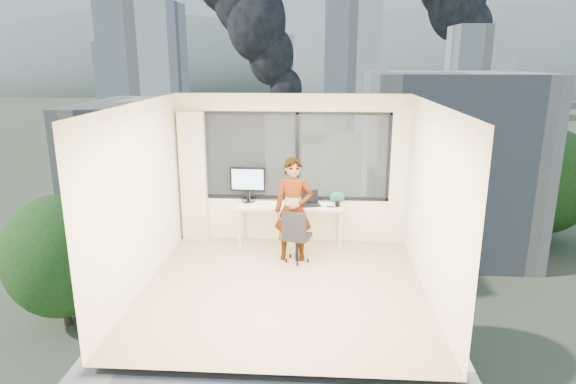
# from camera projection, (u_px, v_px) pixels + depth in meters

# --- Properties ---
(floor) EXTENTS (4.00, 4.00, 0.01)m
(floor) POSITION_uv_depth(u_px,v_px,m) (284.00, 288.00, 7.04)
(floor) COLOR tan
(floor) RESTS_ON ground
(ceiling) EXTENTS (4.00, 4.00, 0.01)m
(ceiling) POSITION_uv_depth(u_px,v_px,m) (283.00, 104.00, 6.35)
(ceiling) COLOR white
(ceiling) RESTS_ON ground
(wall_front) EXTENTS (4.00, 0.01, 2.60)m
(wall_front) POSITION_uv_depth(u_px,v_px,m) (269.00, 258.00, 4.77)
(wall_front) COLOR #F2E5BB
(wall_front) RESTS_ON ground
(wall_left) EXTENTS (0.01, 4.00, 2.60)m
(wall_left) POSITION_uv_depth(u_px,v_px,m) (139.00, 198.00, 6.82)
(wall_left) COLOR #F2E5BB
(wall_left) RESTS_ON ground
(wall_right) EXTENTS (0.01, 4.00, 2.60)m
(wall_right) POSITION_uv_depth(u_px,v_px,m) (433.00, 203.00, 6.57)
(wall_right) COLOR #F2E5BB
(wall_right) RESTS_ON ground
(window_wall) EXTENTS (3.30, 0.16, 1.55)m
(window_wall) POSITION_uv_depth(u_px,v_px,m) (294.00, 156.00, 8.56)
(window_wall) COLOR black
(window_wall) RESTS_ON ground
(curtain) EXTENTS (0.45, 0.14, 2.30)m
(curtain) POSITION_uv_depth(u_px,v_px,m) (194.00, 177.00, 8.65)
(curtain) COLOR beige
(curtain) RESTS_ON floor
(desk) EXTENTS (1.80, 0.60, 0.75)m
(desk) POSITION_uv_depth(u_px,v_px,m) (290.00, 225.00, 8.54)
(desk) COLOR beige
(desk) RESTS_ON floor
(chair) EXTENTS (0.55, 0.55, 0.89)m
(chair) POSITION_uv_depth(u_px,v_px,m) (297.00, 235.00, 7.86)
(chair) COLOR black
(chair) RESTS_ON floor
(person) EXTENTS (0.61, 0.40, 1.67)m
(person) POSITION_uv_depth(u_px,v_px,m) (293.00, 210.00, 7.86)
(person) COLOR #2D2D33
(person) RESTS_ON floor
(monitor) EXTENTS (0.62, 0.16, 0.62)m
(monitor) POSITION_uv_depth(u_px,v_px,m) (248.00, 184.00, 8.54)
(monitor) COLOR black
(monitor) RESTS_ON desk
(game_console) EXTENTS (0.33, 0.30, 0.07)m
(game_console) POSITION_uv_depth(u_px,v_px,m) (297.00, 199.00, 8.66)
(game_console) COLOR white
(game_console) RESTS_ON desk
(laptop) EXTENTS (0.42, 0.44, 0.22)m
(laptop) POSITION_uv_depth(u_px,v_px,m) (310.00, 199.00, 8.36)
(laptop) COLOR black
(laptop) RESTS_ON desk
(cellphone) EXTENTS (0.12, 0.08, 0.01)m
(cellphone) POSITION_uv_depth(u_px,v_px,m) (330.00, 207.00, 8.30)
(cellphone) COLOR black
(cellphone) RESTS_ON desk
(pen_cup) EXTENTS (0.10, 0.10, 0.10)m
(pen_cup) POSITION_uv_depth(u_px,v_px,m) (337.00, 204.00, 8.30)
(pen_cup) COLOR black
(pen_cup) RESTS_ON desk
(handbag) EXTENTS (0.26, 0.13, 0.19)m
(handbag) POSITION_uv_depth(u_px,v_px,m) (337.00, 197.00, 8.51)
(handbag) COLOR #0D5044
(handbag) RESTS_ON desk
(exterior_ground) EXTENTS (400.00, 400.00, 0.04)m
(exterior_ground) POSITION_uv_depth(u_px,v_px,m) (317.00, 127.00, 126.27)
(exterior_ground) COLOR #515B3D
(exterior_ground) RESTS_ON ground
(near_bldg_a) EXTENTS (16.00, 12.00, 14.00)m
(near_bldg_a) POSITION_uv_depth(u_px,v_px,m) (196.00, 193.00, 38.31)
(near_bldg_a) COLOR #EDDEC7
(near_bldg_a) RESTS_ON exterior_ground
(near_bldg_b) EXTENTS (14.00, 13.00, 16.00)m
(near_bldg_b) POSITION_uv_depth(u_px,v_px,m) (446.00, 163.00, 44.48)
(near_bldg_b) COLOR silver
(near_bldg_b) RESTS_ON exterior_ground
(far_tower_a) EXTENTS (14.00, 14.00, 28.00)m
(far_tower_a) POSITION_uv_depth(u_px,v_px,m) (146.00, 74.00, 100.64)
(far_tower_a) COLOR silver
(far_tower_a) RESTS_ON exterior_ground
(far_tower_b) EXTENTS (13.00, 13.00, 30.00)m
(far_tower_b) POSITION_uv_depth(u_px,v_px,m) (350.00, 67.00, 121.85)
(far_tower_b) COLOR silver
(far_tower_b) RESTS_ON exterior_ground
(far_tower_c) EXTENTS (15.00, 15.00, 26.00)m
(far_tower_c) POSITION_uv_depth(u_px,v_px,m) (477.00, 73.00, 139.40)
(far_tower_c) COLOR silver
(far_tower_c) RESTS_ON exterior_ground
(far_tower_d) EXTENTS (16.00, 14.00, 22.00)m
(far_tower_d) POSITION_uv_depth(u_px,v_px,m) (129.00, 78.00, 155.91)
(far_tower_d) COLOR silver
(far_tower_d) RESTS_ON exterior_ground
(hill_a) EXTENTS (288.00, 216.00, 90.00)m
(hill_a) POSITION_uv_depth(u_px,v_px,m) (138.00, 85.00, 326.14)
(hill_a) COLOR slate
(hill_a) RESTS_ON exterior_ground
(hill_b) EXTENTS (300.00, 220.00, 96.00)m
(hill_b) POSITION_uv_depth(u_px,v_px,m) (476.00, 86.00, 312.83)
(hill_b) COLOR slate
(hill_b) RESTS_ON exterior_ground
(tree_a) EXTENTS (7.00, 7.00, 8.00)m
(tree_a) POSITION_uv_depth(u_px,v_px,m) (61.00, 269.00, 31.82)
(tree_a) COLOR #1E511B
(tree_a) RESTS_ON exterior_ground
(tree_b) EXTENTS (7.60, 7.60, 9.00)m
(tree_b) POSITION_uv_depth(u_px,v_px,m) (381.00, 301.00, 26.62)
(tree_b) COLOR #1E511B
(tree_b) RESTS_ON exterior_ground
(tree_c) EXTENTS (8.40, 8.40, 10.00)m
(tree_c) POSITION_uv_depth(u_px,v_px,m) (546.00, 191.00, 46.59)
(tree_c) COLOR #1E511B
(tree_c) RESTS_ON exterior_ground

